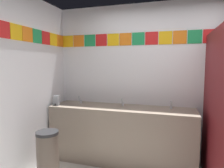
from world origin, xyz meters
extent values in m
cube|color=silver|center=(0.00, 1.52, 1.28)|extent=(3.89, 0.08, 2.57)
cube|color=yellow|center=(-1.84, 1.47, 2.00)|extent=(0.20, 0.01, 0.20)
cube|color=orange|center=(-1.62, 1.47, 2.00)|extent=(0.20, 0.01, 0.20)
cube|color=#1E8C4C|center=(-1.40, 1.47, 2.00)|extent=(0.20, 0.01, 0.20)
cube|color=red|center=(-1.19, 1.47, 2.00)|extent=(0.20, 0.01, 0.20)
cube|color=yellow|center=(-0.97, 1.47, 2.00)|extent=(0.20, 0.01, 0.20)
cube|color=orange|center=(-0.76, 1.47, 2.00)|extent=(0.20, 0.01, 0.20)
cube|color=#1E8C4C|center=(-0.54, 1.47, 2.00)|extent=(0.20, 0.01, 0.20)
cube|color=red|center=(-0.32, 1.47, 2.00)|extent=(0.20, 0.01, 0.20)
cube|color=yellow|center=(-0.11, 1.47, 2.00)|extent=(0.20, 0.01, 0.20)
cube|color=orange|center=(0.11, 1.47, 2.00)|extent=(0.20, 0.01, 0.20)
cube|color=#1E8C4C|center=(0.32, 1.47, 2.00)|extent=(0.20, 0.01, 0.20)
cube|color=red|center=(0.54, 1.47, 2.00)|extent=(0.20, 0.01, 0.20)
cube|color=red|center=(-1.94, 0.11, 2.00)|extent=(0.01, 0.20, 0.20)
cube|color=yellow|center=(-1.94, 0.32, 2.00)|extent=(0.01, 0.20, 0.20)
cube|color=orange|center=(-1.94, 0.53, 2.00)|extent=(0.01, 0.20, 0.20)
cube|color=#1E8C4C|center=(-1.94, 0.74, 2.00)|extent=(0.01, 0.20, 0.20)
cube|color=red|center=(-1.94, 0.95, 2.00)|extent=(0.01, 0.20, 0.20)
cube|color=yellow|center=(-1.94, 1.16, 2.00)|extent=(0.01, 0.20, 0.20)
cube|color=orange|center=(-1.94, 1.37, 2.00)|extent=(0.01, 0.20, 0.20)
cube|color=gray|center=(-0.75, 1.19, 0.45)|extent=(2.29, 0.59, 0.90)
cube|color=gray|center=(-0.75, 1.47, 0.86)|extent=(2.29, 0.03, 0.08)
cylinder|color=#E4EECC|center=(-1.51, 1.16, 0.84)|extent=(0.34, 0.34, 0.10)
cylinder|color=#E4EECC|center=(-0.75, 1.16, 0.84)|extent=(0.34, 0.34, 0.10)
cylinder|color=#E4EECC|center=(0.01, 1.16, 0.84)|extent=(0.34, 0.34, 0.10)
cylinder|color=silver|center=(-1.51, 1.30, 0.92)|extent=(0.04, 0.04, 0.05)
cylinder|color=silver|center=(-1.51, 1.25, 0.99)|extent=(0.02, 0.06, 0.09)
cylinder|color=silver|center=(-0.75, 1.30, 0.92)|extent=(0.04, 0.04, 0.05)
cylinder|color=silver|center=(-0.75, 1.25, 0.99)|extent=(0.02, 0.06, 0.09)
cylinder|color=silver|center=(0.01, 1.30, 0.92)|extent=(0.04, 0.04, 0.05)
cylinder|color=silver|center=(0.01, 1.25, 0.99)|extent=(0.02, 0.06, 0.09)
cube|color=gray|center=(-1.81, 1.01, 0.98)|extent=(0.09, 0.07, 0.16)
cylinder|color=black|center=(-1.81, 0.97, 0.92)|extent=(0.02, 0.02, 0.03)
cube|color=maroon|center=(0.50, 0.75, 1.00)|extent=(0.04, 1.45, 2.00)
cylinder|color=brown|center=(-1.55, 0.36, 0.33)|extent=(0.29, 0.29, 0.65)
cylinder|color=#262628|center=(-1.55, 0.36, 0.67)|extent=(0.30, 0.30, 0.04)
camera|label=1|loc=(0.03, -1.86, 1.58)|focal=32.18mm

